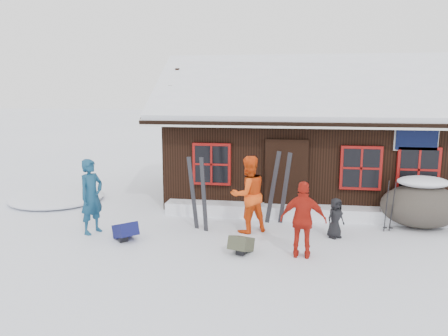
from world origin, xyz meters
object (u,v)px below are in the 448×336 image
(ski_poles, at_px, (389,207))
(backpack_blue, at_px, (126,233))
(skier_crouched, at_px, (335,218))
(skier_teal, at_px, (92,196))
(skier_orange_right, at_px, (303,220))
(backpack_olive, at_px, (241,247))
(boulder, at_px, (421,204))
(skier_orange_left, at_px, (248,194))

(ski_poles, relative_size, backpack_blue, 2.26)
(skier_crouched, xyz_separation_m, ski_poles, (1.31, 0.67, 0.13))
(skier_teal, bearing_deg, skier_orange_right, -77.22)
(skier_teal, xyz_separation_m, backpack_blue, (0.94, -0.36, -0.73))
(skier_teal, height_order, backpack_olive, skier_teal)
(skier_crouched, bearing_deg, backpack_olive, 174.89)
(skier_orange_right, bearing_deg, boulder, -134.97)
(backpack_olive, bearing_deg, boulder, 47.34)
(skier_teal, bearing_deg, boulder, -56.07)
(skier_teal, distance_m, backpack_blue, 1.25)
(backpack_blue, bearing_deg, skier_crouched, -32.70)
(skier_crouched, bearing_deg, skier_orange_left, 138.61)
(ski_poles, bearing_deg, skier_teal, -170.33)
(skier_teal, xyz_separation_m, boulder, (7.77, 1.63, -0.31))
(backpack_blue, distance_m, backpack_olive, 2.70)
(skier_teal, distance_m, skier_orange_right, 4.92)
(skier_orange_right, bearing_deg, skier_teal, -4.06)
(skier_crouched, height_order, backpack_blue, skier_crouched)
(skier_orange_right, distance_m, skier_crouched, 1.54)
(skier_teal, height_order, boulder, skier_teal)
(ski_poles, relative_size, backpack_olive, 2.45)
(skier_orange_right, bearing_deg, ski_poles, -131.09)
(skier_orange_right, distance_m, boulder, 3.79)
(skier_orange_right, distance_m, backpack_olive, 1.40)
(skier_teal, bearing_deg, backpack_blue, -88.62)
(skier_orange_right, height_order, backpack_olive, skier_orange_right)
(skier_orange_right, xyz_separation_m, skier_crouched, (0.76, 1.31, -0.32))
(skier_teal, relative_size, boulder, 0.92)
(skier_orange_left, bearing_deg, boulder, 159.57)
(skier_teal, xyz_separation_m, backpack_olive, (3.61, -0.77, -0.74))
(skier_teal, relative_size, skier_orange_left, 0.97)
(boulder, height_order, backpack_blue, boulder)
(skier_teal, xyz_separation_m, ski_poles, (6.92, 1.18, -0.29))
(skier_teal, relative_size, backpack_olive, 3.42)
(skier_crouched, bearing_deg, boulder, -10.19)
(skier_orange_right, height_order, boulder, skier_orange_right)
(skier_orange_right, xyz_separation_m, backpack_blue, (-3.91, 0.44, -0.63))
(skier_teal, height_order, ski_poles, skier_teal)
(ski_poles, bearing_deg, boulder, 28.03)
(boulder, xyz_separation_m, ski_poles, (-0.84, -0.45, 0.02))
(backpack_blue, bearing_deg, skier_orange_right, -49.60)
(skier_orange_right, bearing_deg, skier_crouched, -115.06)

